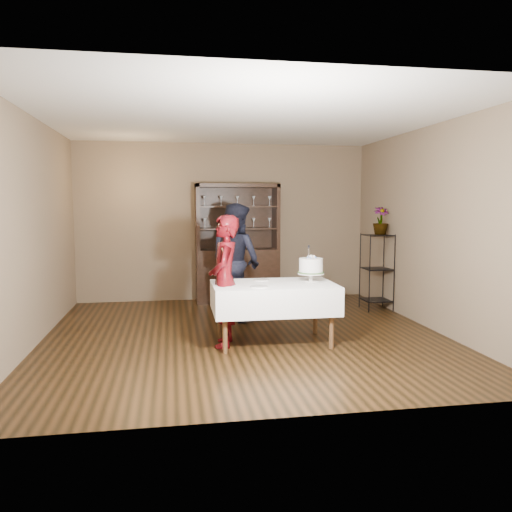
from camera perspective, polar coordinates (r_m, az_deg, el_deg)
The scene contains 14 objects.
floor at distance 6.44m, azimuth -1.28°, elevation -9.02°, with size 5.00×5.00×0.00m, color black.
ceiling at distance 6.31m, azimuth -1.34°, elevation 15.40°, with size 5.00×5.00×0.00m, color silver.
back_wall at distance 8.71m, azimuth -3.70°, elevation 3.89°, with size 5.00×0.02×2.70m, color #725F49.
wall_left at distance 6.37m, azimuth -24.18°, elevation 2.60°, with size 0.02×5.00×2.70m, color #725F49.
wall_right at distance 7.04m, azimuth 19.28°, elevation 3.06°, with size 0.02×5.00×2.70m, color #725F49.
china_hutch at distance 8.54m, azimuth -2.16°, elevation -0.76°, with size 1.40×0.48×2.00m.
plant_etagere at distance 8.08m, azimuth 13.64°, elevation -1.41°, with size 0.42×0.42×1.20m.
cake_table at distance 5.97m, azimuth 2.01°, elevation -4.77°, with size 1.46×0.91×0.72m.
woman at distance 5.85m, azimuth -3.63°, elevation -2.86°, with size 0.56×0.37×1.54m, color #36040E.
man at distance 7.20m, azimuth -2.32°, elevation -0.64°, with size 0.81×0.63×1.68m, color black.
cake at distance 6.11m, azimuth 6.30°, elevation -1.24°, with size 0.33×0.33×0.45m.
plate_near at distance 5.66m, azimuth 0.33°, elevation -3.53°, with size 0.21×0.21×0.01m, color silver.
plate_far at distance 6.16m, azimuth 0.60°, elevation -2.75°, with size 0.20×0.20×0.01m, color silver.
potted_plant at distance 8.04m, azimuth 14.06°, elevation 3.92°, with size 0.24×0.24×0.43m, color #3D6430.
Camera 1 is at (-0.90, -6.16, 1.67)m, focal length 35.00 mm.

